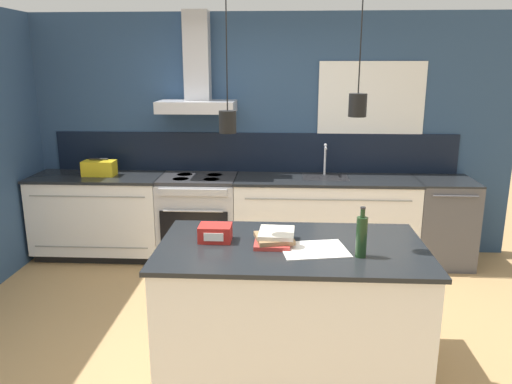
{
  "coord_description": "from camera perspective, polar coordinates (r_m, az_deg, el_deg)",
  "views": [
    {
      "loc": [
        0.32,
        -3.43,
        2.07
      ],
      "look_at": [
        0.1,
        0.53,
        1.05
      ],
      "focal_mm": 35.0,
      "sensor_mm": 36.0,
      "label": 1
    }
  ],
  "objects": [
    {
      "name": "kitchen_island",
      "position": [
        3.5,
        3.97,
        -13.01
      ],
      "size": [
        1.76,
        0.99,
        0.91
      ],
      "color": "black",
      "rests_on": "ground_plane"
    },
    {
      "name": "ground_plane",
      "position": [
        4.02,
        -1.94,
        -16.58
      ],
      "size": [
        16.0,
        16.0,
        0.0
      ],
      "primitive_type": "plane",
      "color": "tan",
      "rests_on": "ground"
    },
    {
      "name": "red_supply_box",
      "position": [
        3.38,
        -4.68,
        -4.69
      ],
      "size": [
        0.22,
        0.17,
        0.11
      ],
      "color": "red",
      "rests_on": "kitchen_island"
    },
    {
      "name": "yellow_toolbox",
      "position": [
        5.59,
        -17.48,
        2.62
      ],
      "size": [
        0.34,
        0.18,
        0.19
      ],
      "color": "gold",
      "rests_on": "counter_run_left"
    },
    {
      "name": "book_stack",
      "position": [
        3.33,
        2.1,
        -5.24
      ],
      "size": [
        0.28,
        0.3,
        0.08
      ],
      "color": "#B2332D",
      "rests_on": "kitchen_island"
    },
    {
      "name": "bottle_on_island",
      "position": [
        3.14,
        11.97,
        -4.94
      ],
      "size": [
        0.07,
        0.07,
        0.32
      ],
      "color": "#193319",
      "rests_on": "kitchen_island"
    },
    {
      "name": "wall_back",
      "position": [
        5.49,
        -0.5,
        6.94
      ],
      "size": [
        5.6,
        2.45,
        2.6
      ],
      "color": "navy",
      "rests_on": "ground_plane"
    },
    {
      "name": "dishwasher",
      "position": [
        5.63,
        20.49,
        -3.19
      ],
      "size": [
        0.58,
        0.65,
        0.91
      ],
      "color": "#4C4C51",
      "rests_on": "ground_plane"
    },
    {
      "name": "counter_run_left",
      "position": [
        5.73,
        -17.4,
        -2.57
      ],
      "size": [
        1.39,
        0.64,
        0.91
      ],
      "color": "black",
      "rests_on": "ground_plane"
    },
    {
      "name": "oven_range",
      "position": [
        5.44,
        -6.54,
        -2.94
      ],
      "size": [
        0.81,
        0.66,
        0.91
      ],
      "color": "#B5B5BA",
      "rests_on": "ground_plane"
    },
    {
      "name": "counter_run_sink",
      "position": [
        5.39,
        7.81,
        -3.08
      ],
      "size": [
        1.91,
        0.64,
        1.25
      ],
      "color": "black",
      "rests_on": "ground_plane"
    },
    {
      "name": "paper_pile",
      "position": [
        3.25,
        6.66,
        -6.54
      ],
      "size": [
        0.47,
        0.39,
        0.01
      ],
      "color": "silver",
      "rests_on": "kitchen_island"
    }
  ]
}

